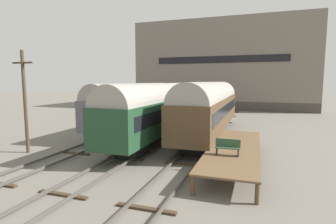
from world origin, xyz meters
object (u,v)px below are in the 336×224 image
train_car_grey (137,103)px  utility_pole (25,100)px  bench (228,147)px  person_worker (107,136)px  train_car_brown (210,106)px  train_car_green (161,107)px

train_car_grey → utility_pole: utility_pole is taller
train_car_grey → utility_pole: size_ratio=2.31×
bench → person_worker: 9.41m
train_car_grey → person_worker: (1.78, -9.05, -1.80)m
train_car_brown → bench: size_ratio=13.12×
train_car_grey → train_car_brown: size_ratio=0.93×
train_car_green → person_worker: bearing=-113.6°
train_car_grey → person_worker: size_ratio=9.75×
train_car_green → utility_pole: (-7.56, -7.88, 1.00)m
train_car_grey → train_car_green: (4.15, -3.63, 0.01)m
train_car_brown → bench: bearing=-74.7°
train_car_green → bench: 10.22m
train_car_grey → train_car_brown: bearing=-10.1°
train_car_green → bench: bearing=-47.9°
train_car_brown → person_worker: 10.16m
bench → utility_pole: utility_pole is taller
bench → utility_pole: 14.55m
train_car_grey → train_car_brown: train_car_brown is taller
train_car_brown → utility_pole: utility_pole is taller
train_car_green → bench: size_ratio=13.48×
person_worker → utility_pole: size_ratio=0.24×
train_car_grey → train_car_green: 5.51m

